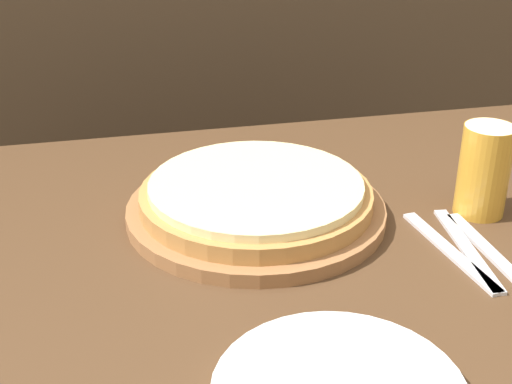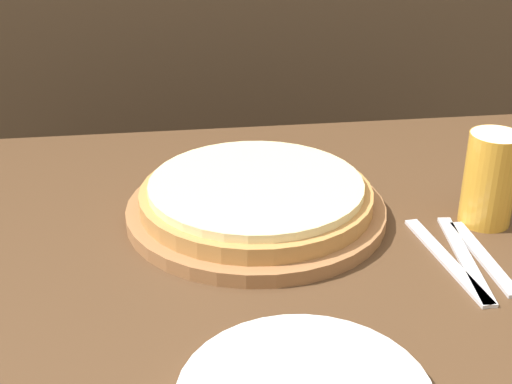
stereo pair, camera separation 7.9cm
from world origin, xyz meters
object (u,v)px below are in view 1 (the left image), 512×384
pizza_on_board (256,201)px  fork (449,251)px  spoon (484,247)px  dinner_knife (467,249)px  beer_glass (485,167)px

pizza_on_board → fork: 0.27m
fork → spoon: size_ratio=1.18×
pizza_on_board → dinner_knife: (0.25, -0.15, -0.02)m
fork → dinner_knife: 0.03m
pizza_on_board → fork: pizza_on_board is taller
beer_glass → spoon: beer_glass is taller
beer_glass → fork: 0.15m
fork → spoon: (0.05, -0.00, 0.00)m
pizza_on_board → dinner_knife: size_ratio=1.74×
beer_glass → pizza_on_board: bearing=170.1°
pizza_on_board → spoon: size_ratio=2.05×
dinner_knife → spoon: bearing=0.0°
fork → beer_glass: bearing=46.2°
dinner_knife → spoon: size_ratio=1.18×
fork → spoon: 0.05m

